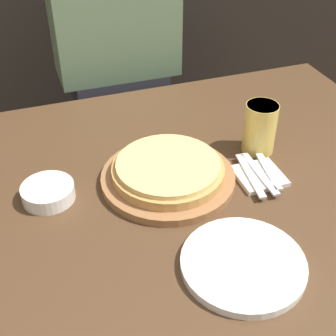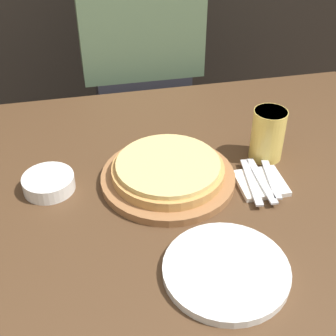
% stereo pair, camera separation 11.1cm
% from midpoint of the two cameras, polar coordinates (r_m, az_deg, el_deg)
% --- Properties ---
extents(dining_table, '(1.24, 0.97, 0.73)m').
position_cam_midpoint_polar(dining_table, '(1.40, 0.81, -13.08)').
color(dining_table, '#4C331E').
rests_on(dining_table, ground_plane).
extents(pizza_on_board, '(0.32, 0.32, 0.06)m').
position_cam_midpoint_polar(pizza_on_board, '(1.11, -2.84, -0.73)').
color(pizza_on_board, '#99663D').
rests_on(pizza_on_board, dining_table).
extents(beer_glass, '(0.08, 0.08, 0.13)m').
position_cam_midpoint_polar(beer_glass, '(1.21, 8.62, 4.99)').
color(beer_glass, '#E5C65B').
rests_on(beer_glass, dining_table).
extents(dinner_plate, '(0.25, 0.25, 0.02)m').
position_cam_midpoint_polar(dinner_plate, '(0.93, 5.74, -11.71)').
color(dinner_plate, white).
rests_on(dinner_plate, dining_table).
extents(side_bowl, '(0.12, 0.12, 0.04)m').
position_cam_midpoint_polar(side_bowl, '(1.12, -17.19, -2.97)').
color(side_bowl, white).
rests_on(side_bowl, dining_table).
extents(napkin_stack, '(0.11, 0.11, 0.01)m').
position_cam_midpoint_polar(napkin_stack, '(1.15, 8.37, -1.07)').
color(napkin_stack, white).
rests_on(napkin_stack, dining_table).
extents(fork, '(0.04, 0.17, 0.00)m').
position_cam_midpoint_polar(fork, '(1.13, 7.27, -0.99)').
color(fork, silver).
rests_on(fork, napkin_stack).
extents(dinner_knife, '(0.02, 0.17, 0.00)m').
position_cam_midpoint_polar(dinner_knife, '(1.14, 8.41, -0.73)').
color(dinner_knife, silver).
rests_on(dinner_knife, napkin_stack).
extents(spoon, '(0.04, 0.15, 0.00)m').
position_cam_midpoint_polar(spoon, '(1.15, 9.52, -0.48)').
color(spoon, silver).
rests_on(spoon, napkin_stack).
extents(diner_person, '(0.41, 0.20, 1.31)m').
position_cam_midpoint_polar(diner_person, '(1.74, -7.82, 9.43)').
color(diner_person, '#33333D').
rests_on(diner_person, ground_plane).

